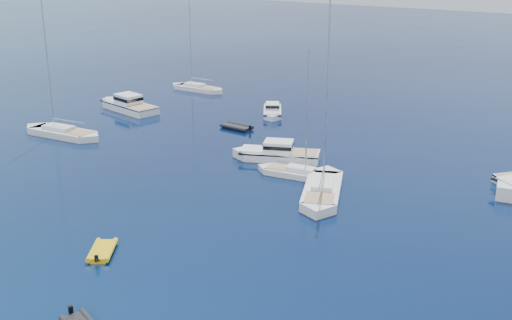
{
  "coord_description": "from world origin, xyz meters",
  "views": [
    {
      "loc": [
        30.59,
        -17.34,
        20.51
      ],
      "look_at": [
        -0.36,
        27.6,
        2.2
      ],
      "focal_mm": 44.89,
      "sensor_mm": 36.0,
      "label": 1
    }
  ],
  "objects": [
    {
      "name": "motor_cruiser_centre",
      "position": [
        -2.49,
        34.39,
        0.0
      ],
      "size": [
        9.85,
        6.54,
        2.49
      ],
      "primitive_type": null,
      "rotation": [
        0.0,
        0.0,
        1.99
      ],
      "color": "white",
      "rests_on": "ground"
    },
    {
      "name": "motor_cruiser_far_l",
      "position": [
        -29.62,
        40.41,
        0.0
      ],
      "size": [
        11.04,
        5.11,
        2.79
      ],
      "primitive_type": null,
      "rotation": [
        0.0,
        0.0,
        1.39
      ],
      "color": "white",
      "rests_on": "ground"
    },
    {
      "name": "motor_cruiser_horizon",
      "position": [
        -12.64,
        49.13,
        0.0
      ],
      "size": [
        5.94,
        7.43,
        1.94
      ],
      "primitive_type": null,
      "rotation": [
        0.0,
        0.0,
        3.72
      ],
      "color": "white",
      "rests_on": "ground"
    },
    {
      "name": "sailboat_mid_r",
      "position": [
        6.02,
        28.49,
        0.0
      ],
      "size": [
        7.56,
        11.99,
        17.28
      ],
      "primitive_type": null,
      "rotation": [
        0.0,
        0.0,
        0.42
      ],
      "color": "white",
      "rests_on": "ground"
    },
    {
      "name": "sailboat_mid_l",
      "position": [
        -27.12,
        27.61,
        0.0
      ],
      "size": [
        11.49,
        4.14,
        16.52
      ],
      "primitive_type": null,
      "rotation": [
        0.0,
        0.0,
        1.68
      ],
      "color": "silver",
      "rests_on": "ground"
    },
    {
      "name": "sailboat_centre",
      "position": [
        1.79,
        31.27,
        0.0
      ],
      "size": [
        8.72,
        3.4,
        12.48
      ],
      "primitive_type": null,
      "rotation": [
        0.0,
        0.0,
        4.86
      ],
      "color": "white",
      "rests_on": "ground"
    },
    {
      "name": "sailboat_far_l",
      "position": [
        -29.88,
        54.92,
        0.0
      ],
      "size": [
        9.78,
        2.82,
        14.27
      ],
      "primitive_type": null,
      "rotation": [
        0.0,
        0.0,
        1.6
      ],
      "color": "white",
      "rests_on": "ground"
    },
    {
      "name": "tender_yellow",
      "position": [
        -1.22,
        9.85,
        0.0
      ],
      "size": [
        3.55,
        3.92,
        0.95
      ],
      "primitive_type": null,
      "rotation": [
        0.0,
        0.0,
        0.61
      ],
      "color": "yellow",
      "rests_on": "ground"
    },
    {
      "name": "tender_grey_far",
      "position": [
        -12.53,
        41.25,
        0.0
      ],
      "size": [
        4.06,
        2.33,
        0.95
      ],
      "primitive_type": null,
      "rotation": [
        0.0,
        0.0,
        1.53
      ],
      "color": "black",
      "rests_on": "ground"
    }
  ]
}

